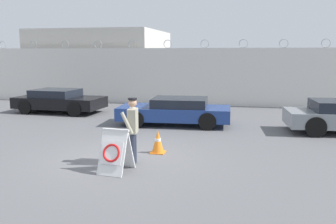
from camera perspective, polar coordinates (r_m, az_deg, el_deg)
name	(u,v)px	position (r m, az deg, el deg)	size (l,w,h in m)	color
ground_plane	(120,158)	(10.53, -7.26, -7.00)	(90.00, 90.00, 0.00)	#5B5B5E
perimeter_wall	(186,76)	(21.01, 2.74, 5.43)	(36.00, 0.30, 3.61)	silver
building_block	(103,63)	(27.07, -9.80, 7.40)	(8.13, 7.44, 4.38)	beige
barricade_sign	(115,151)	(9.23, -8.07, -5.90)	(0.74, 0.92, 1.07)	white
security_guard	(133,127)	(9.79, -5.40, -2.32)	(0.38, 0.65, 1.75)	#232838
traffic_cone_near	(158,142)	(10.92, -1.54, -4.54)	(0.41, 0.41, 0.68)	orange
parked_car_front_coupe	(59,100)	(19.02, -16.26, 1.70)	(4.33, 2.21, 1.13)	black
parked_car_rear_sedan	(175,111)	(15.09, 1.15, 0.18)	(4.55, 2.12, 1.10)	black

